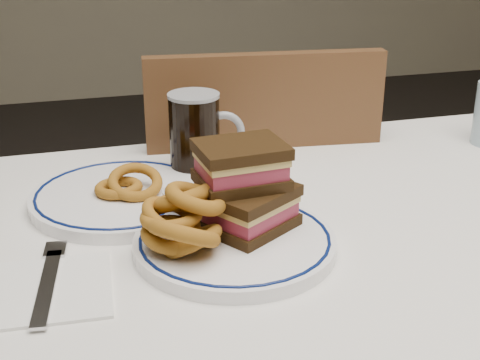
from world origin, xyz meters
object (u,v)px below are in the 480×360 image
object	(u,v)px
main_plate	(235,242)
far_plate	(121,197)
reuben_sandwich	(246,187)
beer_mug	(196,134)
chair_far	(253,239)

from	to	relation	value
main_plate	far_plate	xyz separation A→B (m)	(-0.12, 0.18, 0.00)
reuben_sandwich	far_plate	distance (m)	0.22
main_plate	reuben_sandwich	bearing A→B (deg)	49.99
beer_mug	far_plate	world-z (taller)	beer_mug
chair_far	reuben_sandwich	xyz separation A→B (m)	(-0.15, -0.45, 0.32)
far_plate	chair_far	bearing A→B (deg)	45.42
reuben_sandwich	chair_far	bearing A→B (deg)	71.90
far_plate	beer_mug	bearing A→B (deg)	30.68
far_plate	main_plate	bearing A→B (deg)	-55.95
beer_mug	reuben_sandwich	bearing A→B (deg)	-86.58
reuben_sandwich	beer_mug	distance (m)	0.23
beer_mug	far_plate	size ratio (longest dim) A/B	0.51
main_plate	reuben_sandwich	xyz separation A→B (m)	(0.02, 0.03, 0.06)
chair_far	beer_mug	world-z (taller)	chair_far
beer_mug	far_plate	distance (m)	0.16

